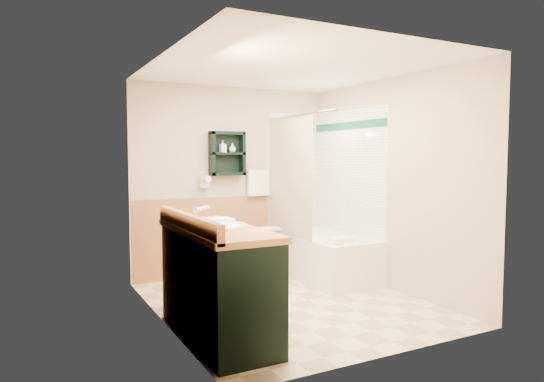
{
  "coord_description": "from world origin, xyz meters",
  "views": [
    {
      "loc": [
        -2.44,
        -4.26,
        1.5
      ],
      "look_at": [
        -0.1,
        0.2,
        1.15
      ],
      "focal_mm": 32.0,
      "sensor_mm": 36.0,
      "label": 1
    }
  ],
  "objects_px": {
    "bathtub": "(324,256)",
    "soap_bottle_b": "(232,149)",
    "wall_shelf": "(227,154)",
    "vanity": "(218,282)",
    "soap_bottle_a": "(223,150)",
    "toilet": "(254,252)",
    "vanity_book": "(181,209)",
    "hair_dryer": "(204,182)"
  },
  "relations": [
    {
      "from": "soap_bottle_b",
      "to": "bathtub",
      "type": "bearing_deg",
      "value": -34.14
    },
    {
      "from": "bathtub",
      "to": "soap_bottle_a",
      "type": "distance_m",
      "value": 1.84
    },
    {
      "from": "vanity",
      "to": "toilet",
      "type": "height_order",
      "value": "vanity"
    },
    {
      "from": "wall_shelf",
      "to": "vanity_book",
      "type": "height_order",
      "value": "wall_shelf"
    },
    {
      "from": "vanity_book",
      "to": "soap_bottle_b",
      "type": "relative_size",
      "value": 2.03
    },
    {
      "from": "bathtub",
      "to": "soap_bottle_b",
      "type": "relative_size",
      "value": 13.52
    },
    {
      "from": "toilet",
      "to": "soap_bottle_b",
      "type": "height_order",
      "value": "soap_bottle_b"
    },
    {
      "from": "vanity",
      "to": "bathtub",
      "type": "bearing_deg",
      "value": 33.78
    },
    {
      "from": "vanity",
      "to": "wall_shelf",
      "type": "bearing_deg",
      "value": 65.23
    },
    {
      "from": "vanity",
      "to": "toilet",
      "type": "distance_m",
      "value": 1.97
    },
    {
      "from": "vanity_book",
      "to": "soap_bottle_b",
      "type": "bearing_deg",
      "value": 63.77
    },
    {
      "from": "wall_shelf",
      "to": "soap_bottle_b",
      "type": "xyz_separation_m",
      "value": [
        0.07,
        -0.01,
        0.06
      ]
    },
    {
      "from": "wall_shelf",
      "to": "bathtub",
      "type": "bearing_deg",
      "value": -32.58
    },
    {
      "from": "toilet",
      "to": "vanity_book",
      "type": "xyz_separation_m",
      "value": [
        -1.27,
        -1.16,
        0.71
      ]
    },
    {
      "from": "hair_dryer",
      "to": "bathtub",
      "type": "bearing_deg",
      "value": -27.17
    },
    {
      "from": "bathtub",
      "to": "soap_bottle_b",
      "type": "xyz_separation_m",
      "value": [
        -0.96,
        0.65,
        1.34
      ]
    },
    {
      "from": "wall_shelf",
      "to": "bathtub",
      "type": "height_order",
      "value": "wall_shelf"
    },
    {
      "from": "toilet",
      "to": "bathtub",
      "type": "bearing_deg",
      "value": 151.7
    },
    {
      "from": "vanity_book",
      "to": "soap_bottle_b",
      "type": "distance_m",
      "value": 1.94
    },
    {
      "from": "vanity_book",
      "to": "soap_bottle_a",
      "type": "bearing_deg",
      "value": 67.05
    },
    {
      "from": "wall_shelf",
      "to": "vanity",
      "type": "xyz_separation_m",
      "value": [
        -0.89,
        -1.94,
        -1.09
      ]
    },
    {
      "from": "toilet",
      "to": "soap_bottle_a",
      "type": "xyz_separation_m",
      "value": [
        -0.27,
        0.31,
        1.27
      ]
    },
    {
      "from": "vanity",
      "to": "vanity_book",
      "type": "distance_m",
      "value": 0.76
    },
    {
      "from": "bathtub",
      "to": "toilet",
      "type": "bearing_deg",
      "value": 157.51
    },
    {
      "from": "bathtub",
      "to": "soap_bottle_b",
      "type": "height_order",
      "value": "soap_bottle_b"
    },
    {
      "from": "vanity",
      "to": "hair_dryer",
      "type": "bearing_deg",
      "value": 73.15
    },
    {
      "from": "toilet",
      "to": "soap_bottle_a",
      "type": "relative_size",
      "value": 4.53
    },
    {
      "from": "vanity_book",
      "to": "soap_bottle_b",
      "type": "height_order",
      "value": "soap_bottle_b"
    },
    {
      "from": "hair_dryer",
      "to": "soap_bottle_a",
      "type": "height_order",
      "value": "soap_bottle_a"
    },
    {
      "from": "wall_shelf",
      "to": "vanity_book",
      "type": "relative_size",
      "value": 2.44
    },
    {
      "from": "toilet",
      "to": "vanity",
      "type": "bearing_deg",
      "value": 49.91
    },
    {
      "from": "hair_dryer",
      "to": "vanity",
      "type": "height_order",
      "value": "hair_dryer"
    },
    {
      "from": "vanity",
      "to": "soap_bottle_a",
      "type": "xyz_separation_m",
      "value": [
        0.83,
        1.93,
        1.14
      ]
    },
    {
      "from": "vanity_book",
      "to": "soap_bottle_a",
      "type": "xyz_separation_m",
      "value": [
        1.0,
        1.47,
        0.56
      ]
    },
    {
      "from": "soap_bottle_a",
      "to": "hair_dryer",
      "type": "bearing_deg",
      "value": 172.82
    },
    {
      "from": "vanity",
      "to": "soap_bottle_b",
      "type": "height_order",
      "value": "soap_bottle_b"
    },
    {
      "from": "hair_dryer",
      "to": "soap_bottle_b",
      "type": "relative_size",
      "value": 2.16
    },
    {
      "from": "hair_dryer",
      "to": "bathtub",
      "type": "height_order",
      "value": "hair_dryer"
    },
    {
      "from": "soap_bottle_a",
      "to": "bathtub",
      "type": "bearing_deg",
      "value": -30.88
    },
    {
      "from": "soap_bottle_a",
      "to": "toilet",
      "type": "bearing_deg",
      "value": -48.96
    },
    {
      "from": "vanity",
      "to": "bathtub",
      "type": "xyz_separation_m",
      "value": [
        1.92,
        1.28,
        -0.2
      ]
    },
    {
      "from": "toilet",
      "to": "soap_bottle_a",
      "type": "bearing_deg",
      "value": -54.78
    }
  ]
}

